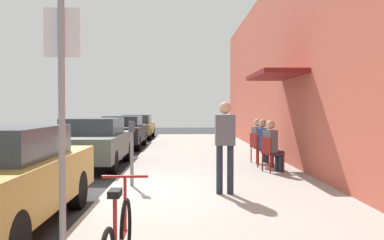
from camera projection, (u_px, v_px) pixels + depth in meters
name	position (u px, v px, depth m)	size (l,w,h in m)	color
ground_plane	(104.00, 198.00, 7.85)	(60.00, 60.00, 0.00)	#2D2D30
sidewalk_slab	(214.00, 177.00, 9.90)	(4.50, 32.00, 0.12)	#9E9B93
building_facade	(315.00, 53.00, 9.89)	(1.40, 32.00, 6.07)	#BC5442
parked_car_1	(93.00, 142.00, 11.95)	(1.80, 4.40, 1.42)	#47514C
parked_car_2	(123.00, 131.00, 17.96)	(1.80, 4.40, 1.39)	black
parked_car_3	(137.00, 126.00, 23.76)	(1.80, 4.40, 1.36)	#A58433
parking_meter	(132.00, 148.00, 8.44)	(0.12, 0.10, 1.32)	slate
street_sign	(62.00, 114.00, 3.70)	(0.32, 0.06, 2.60)	gray
cafe_chair_0	(270.00, 152.00, 10.29)	(0.56, 0.56, 0.87)	maroon
seated_patron_0	(272.00, 144.00, 10.30)	(0.51, 0.47, 1.29)	#232838
cafe_chair_1	(262.00, 148.00, 11.30)	(0.53, 0.53, 0.87)	maroon
seated_patron_1	(264.00, 141.00, 11.28)	(0.49, 0.44, 1.29)	#232838
cafe_chair_2	(257.00, 146.00, 12.03)	(0.54, 0.54, 0.87)	maroon
seated_patron_2	(259.00, 139.00, 12.04)	(0.49, 0.44, 1.29)	#232838
pedestrian_standing	(225.00, 140.00, 7.60)	(0.36, 0.22, 1.70)	#232838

